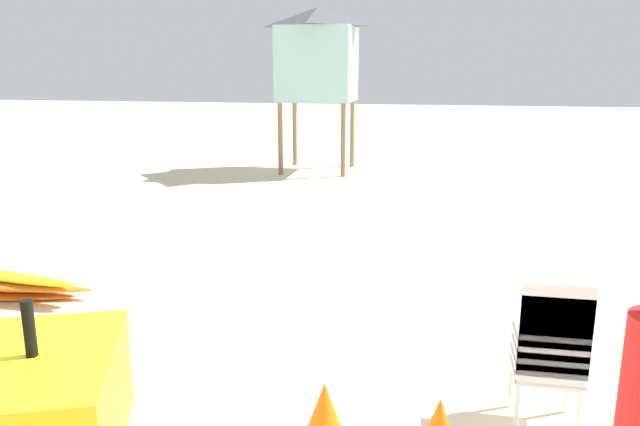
# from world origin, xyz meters

# --- Properties ---
(stacked_plastic_chairs) EXTENTS (0.48, 0.48, 1.20)m
(stacked_plastic_chairs) POSITION_xyz_m (1.88, 1.12, 0.70)
(stacked_plastic_chairs) COLOR white
(stacked_plastic_chairs) RESTS_ON ground
(lifeguard_tower) EXTENTS (1.98, 1.98, 4.02)m
(lifeguard_tower) POSITION_xyz_m (-2.00, 12.24, 2.90)
(lifeguard_tower) COLOR olive
(lifeguard_tower) RESTS_ON ground
(traffic_cone_near) EXTENTS (0.39, 0.39, 0.55)m
(traffic_cone_near) POSITION_xyz_m (0.34, 0.54, 0.28)
(traffic_cone_near) COLOR orange
(traffic_cone_near) RESTS_ON ground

